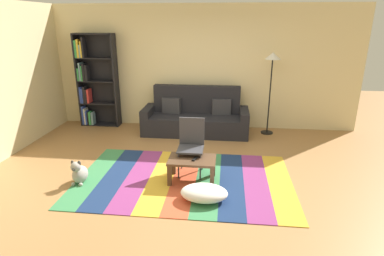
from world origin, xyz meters
TOP-DOWN VIEW (x-y plane):
  - ground_plane at (0.00, 0.00)m, footprint 14.00×14.00m
  - back_wall at (0.00, 2.55)m, footprint 6.80×0.10m
  - left_wall at (-3.40, 0.75)m, footprint 0.10×5.50m
  - rug at (-0.08, -0.20)m, footprint 3.30×2.08m
  - couch at (-0.12, 2.02)m, footprint 2.26×0.80m
  - bookshelf at (-2.51, 2.31)m, footprint 0.90×0.28m
  - coffee_table at (0.05, -0.21)m, footprint 0.71×0.47m
  - pouf at (0.27, -0.76)m, footprint 0.65×0.44m
  - dog at (-1.64, -0.47)m, footprint 0.22×0.35m
  - standing_lamp at (1.44, 2.14)m, footprint 0.32×0.32m
  - tv_remote at (0.10, -0.23)m, footprint 0.09×0.16m
  - folding_chair at (0.00, 0.09)m, footprint 0.40×0.40m

SIDE VIEW (x-z plane):
  - ground_plane at x=0.00m, z-range 0.00..0.00m
  - rug at x=-0.08m, z-range 0.00..0.01m
  - pouf at x=0.27m, z-range 0.01..0.22m
  - dog at x=-1.64m, z-range -0.04..0.36m
  - coffee_table at x=0.05m, z-range 0.12..0.48m
  - couch at x=-0.12m, z-range -0.16..0.84m
  - tv_remote at x=0.10m, z-range 0.37..0.39m
  - folding_chair at x=0.00m, z-range 0.08..0.98m
  - bookshelf at x=-2.51m, z-range -0.02..2.07m
  - back_wall at x=0.00m, z-range 0.00..2.70m
  - left_wall at x=-3.40m, z-range 0.00..2.70m
  - standing_lamp at x=1.44m, z-range 0.58..2.32m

